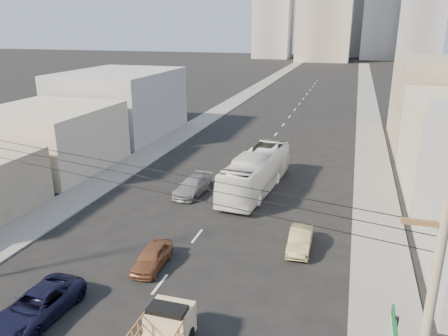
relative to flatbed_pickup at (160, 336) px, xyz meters
The scene contains 16 objects.
sidewalk_left 68.52m from the flatbed_pickup, 101.89° to the left, with size 3.50×180.00×0.12m, color slate.
sidewalk_right 67.71m from the flatbed_pickup, 82.03° to the left, with size 3.50×180.00×0.12m, color slate.
lane_dashes 50.11m from the flatbed_pickup, 92.70° to the left, with size 0.15×104.00×0.01m.
flatbed_pickup is the anchor object (origin of this frame).
navy_pickup 6.82m from the flatbed_pickup, behind, with size 2.32×5.02×1.40m, color black.
city_bus 20.59m from the flatbed_pickup, 91.29° to the left, with size 2.79×11.93×3.32m, color white.
sedan_brown 7.53m from the flatbed_pickup, 118.09° to the left, with size 1.51×3.75×1.28m, color brown.
sedan_tan 12.09m from the flatbed_pickup, 68.13° to the left, with size 1.35×3.87×1.27m, color #8E8353.
sedan_grey 18.98m from the flatbed_pickup, 106.29° to the left, with size 1.95×4.80×1.39m, color slate.
overhead_wires 8.35m from the flatbed_pickup, 148.33° to the right, with size 23.01×5.02×0.72m.
bldg_left_mid 30.05m from the flatbed_pickup, 135.43° to the left, with size 11.00×12.00×6.00m, color #B8B295.
bldg_left_far 42.26m from the flatbed_pickup, 121.24° to the left, with size 12.00×16.00×8.00m, color #99999B.
midrise_ne 183.69m from the flatbed_pickup, 85.09° to the left, with size 16.00×16.00×40.00m, color gray.
midrise_nw 180.00m from the flatbed_pickup, 99.10° to the left, with size 15.00×15.00×34.00m, color gray.
midrise_back 198.18m from the flatbed_pickup, 88.94° to the left, with size 18.00×18.00×44.00m, color #99999B.
midrise_east 164.89m from the flatbed_pickup, 80.32° to the left, with size 14.00×14.00×28.00m, color gray.
Camera 1 is at (9.31, -10.87, 13.55)m, focal length 35.00 mm.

